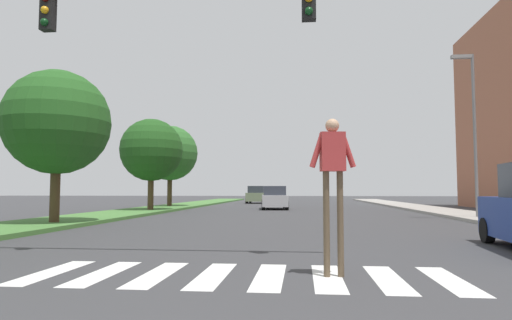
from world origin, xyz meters
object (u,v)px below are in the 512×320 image
Objects in this scene: sedan_midblock at (274,198)px; pedestrian_performer at (333,170)px; tree_far at (151,150)px; street_lamp_right at (472,119)px; tree_distant at (170,153)px; traffic_light_gantry at (48,44)px; sedan_distant at (257,195)px; tree_mid at (57,123)px.

pedestrian_performer is at bearing -84.29° from sedan_midblock.
tree_far is 0.75× the size of street_lamp_right.
tree_distant is 24.78m from traffic_light_gantry.
traffic_light_gantry is 2.38× the size of sedan_distant.
sedan_distant is (-5.13, 38.17, -0.85)m from pedestrian_performer.
tree_distant is 27.98m from pedestrian_performer.
pedestrian_performer is (10.56, -25.79, -2.52)m from tree_distant.
sedan_midblock is at bearing -79.01° from sedan_distant.
tree_far is 2.26× the size of pedestrian_performer.
street_lamp_right is (17.90, -11.88, 0.41)m from tree_distant.
street_lamp_right reaches higher than tree_distant.
tree_mid reaches higher than sedan_midblock.
sedan_distant is at bearing 100.99° from sedan_midblock.
tree_distant is 8.96m from sedan_midblock.
traffic_light_gantry is 23.29m from sedan_midblock.
tree_mid reaches higher than tree_far.
traffic_light_gantry is at bearing -60.98° from tree_mid.
tree_distant reaches higher than pedestrian_performer.
traffic_light_gantry is (4.80, -24.31, 0.22)m from tree_distant.
tree_mid is 1.37× the size of sedan_distant.
sedan_midblock is at bearing 81.67° from traffic_light_gantry.
traffic_light_gantry reaches higher than tree_far.
tree_distant is 0.82× the size of street_lamp_right.
traffic_light_gantry is at bearing -98.33° from sedan_midblock.
tree_distant reaches higher than tree_mid.
street_lamp_right is 3.01× the size of pedestrian_performer.
tree_distant reaches higher than tree_far.
pedestrian_performer is at bearing -82.35° from sedan_distant.
pedestrian_performer is at bearing -117.85° from street_lamp_right.
tree_distant is 1.38× the size of sedan_midblock.
pedestrian_performer is 0.56× the size of sedan_midblock.
traffic_light_gantry is at bearing -90.99° from sedan_distant.
tree_distant reaches higher than sedan_midblock.
tree_distant is at bearing 92.65° from tree_mid.
street_lamp_right is 1.78× the size of sedan_distant.
traffic_light_gantry is (4.03, -17.87, 0.57)m from tree_far.
traffic_light_gantry is 1.34× the size of street_lamp_right.
tree_distant is (-0.77, 6.44, 0.35)m from tree_far.
tree_mid is 13.27m from pedestrian_performer.
tree_mid is at bearing -87.35° from tree_distant.
tree_mid is 17.10m from tree_distant.
traffic_light_gantry is at bearing -78.83° from tree_distant.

